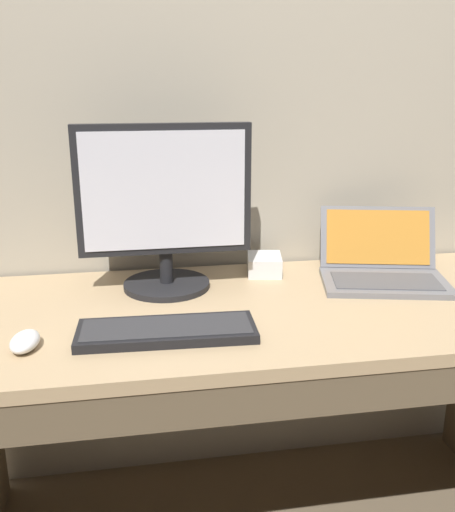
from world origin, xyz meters
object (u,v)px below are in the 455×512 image
Objects in this scene: laptop_space_gray at (383,269)px; external_monitor at (165,206)px; wired_keyboard at (167,331)px; external_drive_box at (264,264)px; computer_mouse at (25,341)px.

external_monitor is (-0.63, 0.04, 0.20)m from laptop_space_gray.
external_monitor is 0.39m from wired_keyboard.
external_monitor is 1.13× the size of wired_keyboard.
external_monitor is 3.81× the size of external_drive_box.
external_monitor is at bearing 49.85° from computer_mouse.
computer_mouse is at bearing -135.99° from external_monitor.
external_monitor reaches higher than external_drive_box.
wired_keyboard is (-0.02, -0.31, -0.23)m from external_monitor.
external_drive_box is at bearing 159.09° from laptop_space_gray.
laptop_space_gray is 3.30× the size of external_drive_box.
computer_mouse is (-0.34, -0.32, -0.22)m from external_monitor.
laptop_space_gray is 3.93× the size of computer_mouse.
wired_keyboard is at bearing -157.38° from laptop_space_gray.
external_drive_box is (0.33, 0.40, 0.02)m from wired_keyboard.
laptop_space_gray reaches higher than wired_keyboard.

